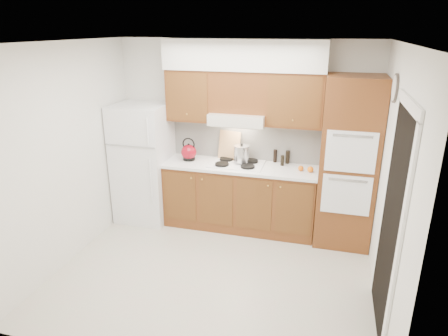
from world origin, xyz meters
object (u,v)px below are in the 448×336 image
Objects in this scene: oven_cabinet at (348,163)px; kettle at (189,152)px; stock_pot at (241,154)px; fridge at (144,163)px.

oven_cabinet reaches higher than kettle.
kettle is at bearing -176.20° from stock_pot.
fridge is 7.77× the size of stock_pot.
fridge is 1.46m from stock_pot.
fridge is 0.71m from kettle.
stock_pot is (1.43, 0.12, 0.22)m from fridge.
oven_cabinet is 2.17m from kettle.
oven_cabinet reaches higher than fridge.
stock_pot is at bearing 4.92° from fridge.
fridge is 0.78× the size of oven_cabinet.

